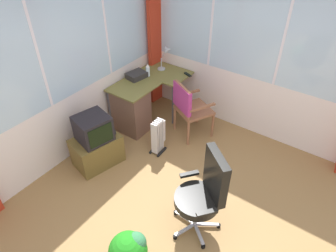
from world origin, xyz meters
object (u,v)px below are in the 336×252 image
at_px(paper_tray, 137,75).
at_px(office_chair, 205,191).
at_px(desk_lamp, 166,54).
at_px(tv_remote, 188,74).
at_px(space_heater, 159,136).
at_px(spray_bottle, 148,70).
at_px(wooden_armchair, 187,105).
at_px(tv_on_stand, 96,143).
at_px(desk, 133,107).
at_px(potted_plant, 129,251).

distance_m(paper_tray, office_chair, 2.40).
height_order(desk_lamp, tv_remote, desk_lamp).
xyz_separation_m(paper_tray, office_chair, (-1.29, -2.02, -0.19)).
xyz_separation_m(desk_lamp, space_heater, (-1.07, -0.62, -0.72)).
relative_size(spray_bottle, paper_tray, 0.72).
xyz_separation_m(wooden_armchair, office_chair, (-1.31, -1.06, 0.02)).
relative_size(spray_bottle, tv_on_stand, 0.27).
relative_size(desk, spray_bottle, 6.01).
bearing_deg(desk, spray_bottle, 3.84).
bearing_deg(office_chair, tv_on_stand, 88.15).
distance_m(desk, office_chair, 2.13).
xyz_separation_m(office_chair, tv_on_stand, (0.06, 1.75, -0.25)).
relative_size(desk, desk_lamp, 3.32).
bearing_deg(tv_on_stand, potted_plant, -123.07).
distance_m(wooden_armchair, space_heater, 0.64).
bearing_deg(tv_remote, desk, 170.55).
bearing_deg(potted_plant, space_heater, 27.40).
bearing_deg(spray_bottle, tv_on_stand, -173.68).
distance_m(spray_bottle, wooden_armchair, 0.89).
xyz_separation_m(desk, tv_remote, (0.84, -0.48, 0.36)).
xyz_separation_m(desk, tv_on_stand, (-0.93, -0.12, -0.05)).
bearing_deg(office_chair, tv_remote, 37.22).
height_order(office_chair, space_heater, office_chair).
relative_size(wooden_armchair, potted_plant, 2.02).
bearing_deg(tv_remote, space_heater, -149.34).
height_order(desk, tv_on_stand, tv_on_stand).
bearing_deg(space_heater, wooden_armchair, -13.74).
bearing_deg(office_chair, spray_bottle, 52.94).
distance_m(desk, space_heater, 0.73).
height_order(desk_lamp, paper_tray, desk_lamp).
relative_size(desk, paper_tray, 4.32).
height_order(desk_lamp, space_heater, desk_lamp).
bearing_deg(tv_on_stand, wooden_armchair, -28.88).
distance_m(desk, spray_bottle, 0.63).
xyz_separation_m(desk, space_heater, (-0.23, -0.68, -0.12)).
xyz_separation_m(wooden_armchair, tv_on_stand, (-1.25, 0.69, -0.23)).
xyz_separation_m(tv_remote, space_heater, (-1.08, -0.20, -0.47)).
bearing_deg(potted_plant, tv_remote, 21.05).
distance_m(paper_tray, space_heater, 1.10).
relative_size(desk_lamp, potted_plant, 0.85).
height_order(tv_remote, space_heater, tv_remote).
relative_size(tv_remote, potted_plant, 0.33).
relative_size(wooden_armchair, tv_on_stand, 1.16).
distance_m(spray_bottle, potted_plant, 2.82).
bearing_deg(office_chair, potted_plant, 156.94).
distance_m(spray_bottle, tv_on_stand, 1.48).
bearing_deg(wooden_armchair, space_heater, 166.26).
relative_size(desk, tv_remote, 8.65).
height_order(paper_tray, wooden_armchair, wooden_armchair).
xyz_separation_m(spray_bottle, tv_on_stand, (-1.38, -0.15, -0.50)).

